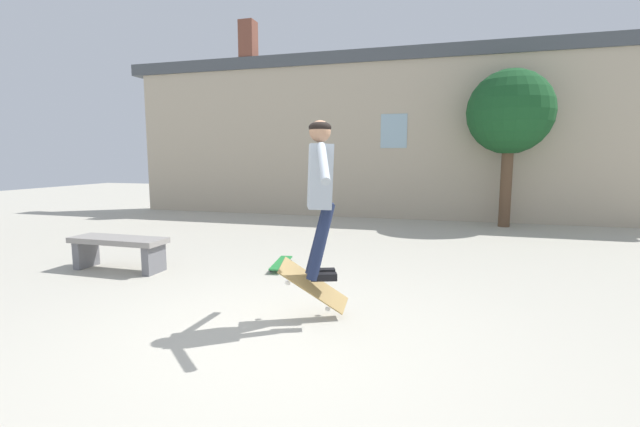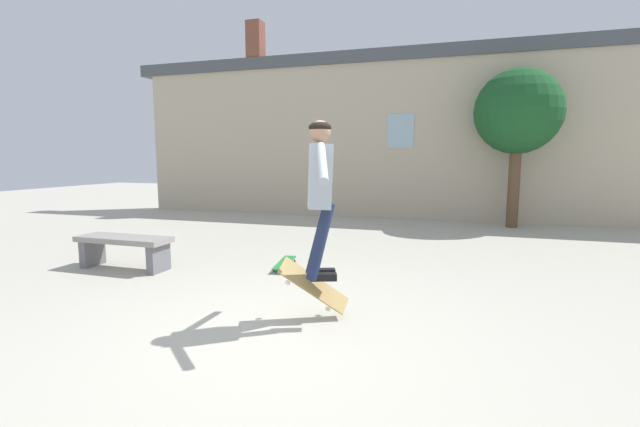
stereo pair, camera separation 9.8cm
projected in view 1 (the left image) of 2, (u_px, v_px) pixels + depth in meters
The scene contains 7 objects.
ground_plane at pixel (277, 337), 4.00m from camera, with size 40.00×40.00×0.00m, color #B2AD9E.
building_backdrop at pixel (388, 133), 11.71m from camera, with size 16.06×0.52×5.61m.
tree_right at pixel (510, 113), 10.09m from camera, with size 1.98×1.98×3.74m.
park_bench at pixel (119, 247), 6.37m from camera, with size 1.47×0.49×0.49m.
skater at pixel (320, 185), 4.18m from camera, with size 0.53×1.27×1.56m.
skateboard_flipping at pixel (314, 286), 4.43m from camera, with size 0.65×0.43×0.60m.
skateboard_resting at pixel (281, 263), 6.55m from camera, with size 0.31×0.88×0.08m.
Camera 1 is at (1.43, -3.56, 1.67)m, focal length 24.00 mm.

